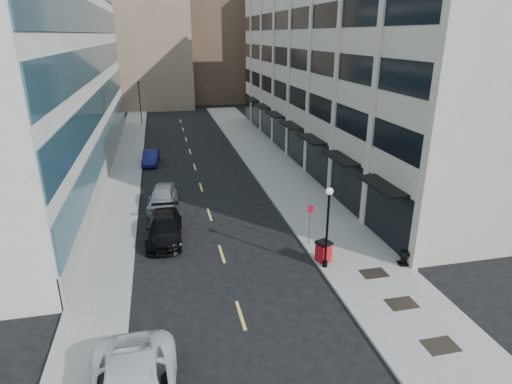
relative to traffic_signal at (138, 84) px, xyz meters
name	(u,v)px	position (x,y,z in m)	size (l,w,h in m)	color
ground	(250,344)	(5.50, -48.00, -5.72)	(160.00, 160.00, 0.00)	black
sidewalk_right	(286,180)	(13.00, -28.00, -5.64)	(5.00, 80.00, 0.15)	gray
sidewalk_left	(121,192)	(-1.00, -28.00, -5.64)	(3.00, 80.00, 0.15)	gray
building_right	(359,68)	(22.44, -21.01, 3.28)	(15.30, 46.50, 18.25)	#B1A796
skyline_tan_near	(146,23)	(1.50, 20.00, 8.28)	(14.00, 18.00, 28.00)	#8E745D
skyline_brown	(212,6)	(13.50, 24.00, 11.28)	(12.00, 16.00, 34.00)	brown
skyline_tan_far	(95,40)	(-8.50, 30.00, 5.28)	(12.00, 14.00, 22.00)	#8E745D
skyline_stone	(271,47)	(23.50, 18.00, 4.28)	(10.00, 14.00, 20.00)	#B1A796
grate_near	(440,346)	(13.10, -50.00, -5.56)	(1.40, 1.00, 0.01)	black
grate_mid	(402,303)	(13.10, -47.00, -5.56)	(1.40, 1.00, 0.01)	black
grate_far	(374,273)	(13.10, -44.20, -5.56)	(1.40, 1.00, 0.01)	black
road_centerline	(205,200)	(5.50, -31.00, -5.71)	(0.15, 68.20, 0.01)	#D8CC4C
traffic_signal	(138,84)	(0.00, 0.00, 0.00)	(0.66, 0.66, 6.98)	black
car_black_pickup	(164,228)	(2.30, -37.32, -4.95)	(2.15, 5.28, 1.53)	black
car_silver_sedan	(163,197)	(2.30, -31.91, -4.89)	(1.95, 4.84, 1.65)	#969A9E
car_blue_sedan	(151,157)	(1.36, -20.00, -5.04)	(1.44, 4.13, 1.36)	#161954
trash_bin	(323,251)	(10.90, -42.38, -4.91)	(0.97, 0.97, 1.23)	red
lamppost	(328,220)	(10.80, -42.95, -2.79)	(0.39, 0.39, 4.73)	black
sign_post	(310,218)	(10.80, -40.26, -3.83)	(0.31, 0.15, 2.74)	slate
urn_planter	(404,256)	(15.10, -43.69, -5.03)	(0.64, 0.64, 0.89)	black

